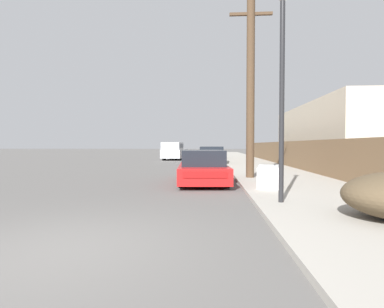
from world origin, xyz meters
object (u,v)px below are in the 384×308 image
Objects in this scene: parked_sports_car_red at (203,168)px; discarded_fridge at (269,176)px; car_parked_far at (208,153)px; pickup_truck at (174,151)px; utility_pole at (251,85)px; street_lamp at (282,81)px; car_parked_mid at (213,156)px.

discarded_fridge is at bearing -39.35° from parked_sports_car_red.
discarded_fridge is 0.39× the size of car_parked_far.
pickup_truck reaches higher than parked_sports_car_red.
discarded_fridge is at bearing -81.47° from car_parked_far.
utility_pole reaches higher than car_parked_far.
car_parked_far is 19.13m from utility_pole.
discarded_fridge is 3.83m from street_lamp.
utility_pole reaches higher than pickup_truck.
car_parked_mid is 0.84× the size of street_lamp.
street_lamp is (2.01, -4.46, 2.45)m from parked_sports_car_red.
car_parked_far is 0.91× the size of street_lamp.
parked_sports_car_red is at bearing -150.80° from utility_pole.
utility_pole is (1.47, -10.67, 3.40)m from car_parked_mid.
car_parked_mid is at bearing 83.99° from parked_sports_car_red.
street_lamp is at bearing -89.89° from utility_pole.
parked_sports_car_red is 0.91× the size of street_lamp.
pickup_truck is 1.06× the size of street_lamp.
pickup_truck is (-3.37, 18.51, 0.29)m from parked_sports_car_red.
car_parked_mid is 16.49m from street_lamp.
discarded_fridge is 4.54m from utility_pole.
utility_pole is (5.37, -17.40, 3.17)m from pickup_truck.
discarded_fridge is at bearing 84.86° from street_lamp.
parked_sports_car_red is 1.09× the size of car_parked_mid.
car_parked_mid is at bearing 108.15° from discarded_fridge.
discarded_fridge is at bearing 109.76° from pickup_truck.
pickup_truck is at bearing 116.41° from discarded_fridge.
parked_sports_car_red is at bearing 154.86° from discarded_fridge.
car_parked_mid is 8.07m from car_parked_far.
pickup_truck reaches higher than discarded_fridge.
utility_pole is (1.91, -18.72, 3.43)m from car_parked_far.
street_lamp is at bearing -69.15° from parked_sports_car_red.
utility_pole is 5.67m from street_lamp.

